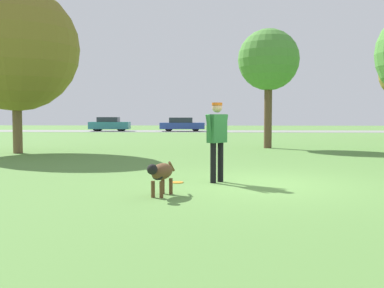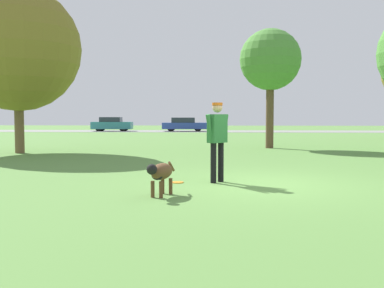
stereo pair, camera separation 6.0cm
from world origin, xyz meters
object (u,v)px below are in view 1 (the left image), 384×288
object	(u,v)px
dog	(161,173)
person	(217,135)
frisbee	(177,182)
tree_mid_center	(269,61)
tree_near_left	(16,48)
parked_car_teal	(109,124)
parked_car_blue	(182,124)

from	to	relation	value
dog	person	bearing A→B (deg)	167.73
frisbee	tree_mid_center	size ratio (longest dim) A/B	0.05
tree_mid_center	tree_near_left	xyz separation A→B (m)	(-10.17, -3.42, 0.11)
tree_near_left	parked_car_teal	size ratio (longest dim) A/B	1.68
frisbee	tree_mid_center	xyz separation A→B (m)	(3.22, 10.93, 3.96)
dog	tree_near_left	xyz separation A→B (m)	(-6.80, 9.19, 3.65)
dog	parked_car_blue	distance (m)	34.85
tree_mid_center	tree_near_left	distance (m)	10.73
tree_near_left	parked_car_blue	bearing A→B (deg)	79.89
tree_mid_center	person	bearing A→B (deg)	-102.28
tree_mid_center	dog	bearing A→B (deg)	-104.99
tree_near_left	parked_car_blue	xyz separation A→B (m)	(4.56, 25.59, -3.42)
frisbee	tree_near_left	distance (m)	11.02
dog	frisbee	distance (m)	1.73
person	parked_car_teal	bearing A→B (deg)	58.46
person	tree_near_left	size ratio (longest dim) A/B	0.27
person	dog	bearing A→B (deg)	-168.66
frisbee	tree_mid_center	world-z (taller)	tree_mid_center
dog	tree_mid_center	bearing A→B (deg)	-177.42
parked_car_teal	parked_car_blue	xyz separation A→B (m)	(7.04, -0.08, -0.01)
tree_near_left	frisbee	bearing A→B (deg)	-47.25
parked_car_blue	tree_near_left	bearing A→B (deg)	-102.74
person	dog	xyz separation A→B (m)	(-1.02, -1.77, -0.62)
frisbee	tree_mid_center	bearing A→B (deg)	73.57
tree_near_left	person	bearing A→B (deg)	-43.49
dog	tree_near_left	bearing A→B (deg)	-125.94
frisbee	parked_car_blue	world-z (taller)	parked_car_blue
tree_mid_center	parked_car_blue	bearing A→B (deg)	104.19
parked_car_blue	tree_mid_center	bearing A→B (deg)	-78.43
parked_car_teal	dog	bearing A→B (deg)	-77.26
dog	parked_car_blue	xyz separation A→B (m)	(-2.23, 34.78, 0.23)
person	frisbee	world-z (taller)	person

